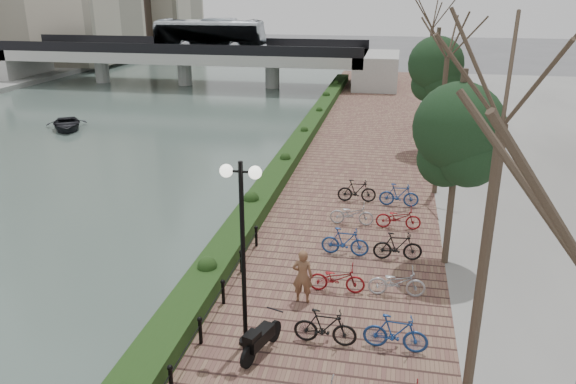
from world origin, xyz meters
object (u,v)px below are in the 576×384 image
(motorcycle, at_px, (261,337))
(pedestrian, at_px, (303,276))
(boat, at_px, (66,124))
(lamppost, at_px, (242,217))

(motorcycle, relative_size, pedestrian, 0.92)
(motorcycle, xyz_separation_m, boat, (-19.33, 22.63, -0.56))
(lamppost, height_order, pedestrian, lamppost)
(pedestrian, bearing_deg, boat, -46.47)
(lamppost, distance_m, boat, 29.40)
(lamppost, xyz_separation_m, boat, (-18.82, 22.28, -3.67))
(lamppost, relative_size, boat, 1.30)
(motorcycle, height_order, pedestrian, pedestrian)
(lamppost, xyz_separation_m, motorcycle, (0.51, -0.34, -3.11))
(lamppost, xyz_separation_m, pedestrian, (1.11, 2.35, -2.75))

